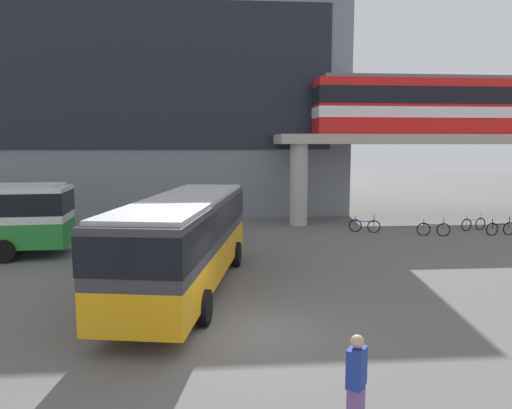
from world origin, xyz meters
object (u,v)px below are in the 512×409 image
Objects in this scene: bus_main at (186,233)px; bicycle_black at (501,229)px; station_building at (143,99)px; pedestrian_near_building at (356,387)px; bicycle_green at (433,229)px; bicycle_blue at (365,226)px; train at (460,106)px; bicycle_silver at (474,224)px.

bus_main reaches higher than bicycle_black.
station_building is 17.04× the size of pedestrian_near_building.
bicycle_green is 1.05× the size of bicycle_blue.
bicycle_black is at bearing 27.86° from bus_main.
bus_main is at bearing 111.46° from pedestrian_near_building.
bicycle_blue is at bearing -146.95° from train.
station_building reaches higher than pedestrian_near_building.
train is 9.00m from bicycle_silver.
bicycle_silver is at bearing -106.06° from train.
station_building is at bearing 159.37° from train.
station_building reaches higher than bus_main.
bicycle_green is (12.93, 8.97, -1.63)m from bus_main.
station_building is at bearing 144.68° from bicycle_black.
bicycle_blue is at bearing 157.23° from bicycle_green.
bicycle_silver is 1.04× the size of bicycle_blue.
bicycle_green is at bearing -40.42° from station_building.
bus_main is 6.46× the size of bicycle_green.
bicycle_black is (-0.84, -6.81, -7.22)m from train.
pedestrian_near_building is at bearing -123.69° from bicycle_silver.
station_building is at bearing 136.30° from bicycle_blue.
pedestrian_near_building is (-12.68, -19.02, 0.48)m from bicycle_silver.
bus_main is 9.27m from pedestrian_near_building.
train is at bearing 59.64° from pedestrian_near_building.
station_building reaches higher than bicycle_blue.
station_building is at bearing 103.96° from pedestrian_near_building.
bus_main is 19.23m from bicycle_silver.
bus_main reaches higher than bicycle_blue.
pedestrian_near_building is at bearing -76.04° from station_building.
pedestrian_near_building is at bearing -120.36° from train.
bus_main is 18.96m from bicycle_black.
station_building is 2.67× the size of bus_main.
station_building is at bearing 139.58° from bicycle_green.
bus_main is 6.50× the size of bicycle_silver.
train is 11.37× the size of bicycle_green.
station_building is 26.14m from bicycle_silver.
bus_main is at bearing -132.40° from bicycle_blue.
train is 11.90× the size of bicycle_blue.
bicycle_blue and bicycle_black have the same top height.
bus_main is at bearing -138.28° from train.
pedestrian_near_building is at bearing -68.54° from bus_main.
bicycle_green is at bearing -154.49° from bicycle_silver.
bicycle_green is (-4.61, -6.66, -7.22)m from train.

